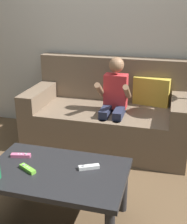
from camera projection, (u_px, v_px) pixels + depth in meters
name	position (u px, v px, depth m)	size (l,w,h in m)	color
ground_plane	(54.00, 211.00, 2.19)	(9.79, 9.79, 0.00)	brown
wall_back	(105.00, 23.00, 3.18)	(4.90, 0.05, 2.50)	beige
couch	(108.00, 116.00, 3.13)	(1.65, 0.80, 0.90)	#75604C
person_seated_on_couch	(114.00, 101.00, 2.85)	(0.32, 0.39, 0.97)	#282D47
coffee_table	(57.00, 179.00, 1.96)	(0.94, 0.58, 0.42)	#232326
game_remote_white_near_edge	(89.00, 167.00, 1.96)	(0.14, 0.10, 0.03)	white
game_remote_lime_center	(28.00, 169.00, 1.94)	(0.14, 0.10, 0.03)	#72C638
game_remote_pink_far_corner	(21.00, 155.00, 2.10)	(0.14, 0.07, 0.03)	pink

